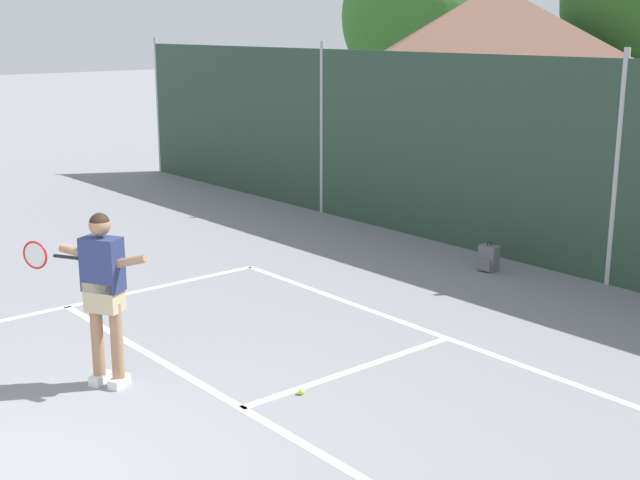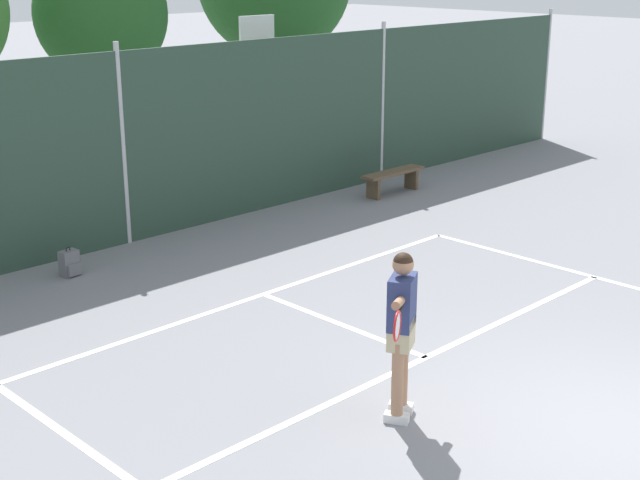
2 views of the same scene
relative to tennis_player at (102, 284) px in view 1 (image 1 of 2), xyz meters
The scene contains 6 objects.
court_markings 2.08m from the tennis_player, 38.20° to the right, with size 8.30×11.10×0.01m.
chainlink_fence 7.41m from the tennis_player, 79.23° to the left, with size 26.09×0.09×3.39m.
clubhouse_building 12.56m from the tennis_player, 111.04° to the left, with size 5.48×5.60×4.57m.
tennis_player is the anchor object (origin of this frame).
tennis_ball 2.32m from the tennis_player, 42.76° to the left, with size 0.07×0.07×0.07m, color #CCE033.
backpack_grey 6.54m from the tennis_player, 91.73° to the left, with size 0.30×0.27×0.46m.
Camera 1 is at (6.47, -1.93, 3.68)m, focal length 47.92 mm.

